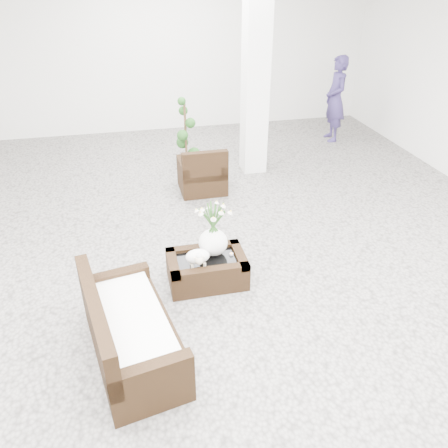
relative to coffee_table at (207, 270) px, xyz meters
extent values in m
plane|color=gray|center=(0.26, 0.33, -0.16)|extent=(11.00, 11.00, 0.00)
cube|color=white|center=(1.46, 3.13, 1.59)|extent=(0.40, 0.40, 3.50)
cube|color=black|center=(0.00, 0.00, 0.00)|extent=(0.90, 0.60, 0.31)
ellipsoid|color=white|center=(-0.12, -0.10, 0.26)|extent=(0.28, 0.23, 0.21)
cylinder|color=white|center=(0.30, 0.02, 0.17)|extent=(0.04, 0.04, 0.03)
cube|color=black|center=(0.40, 2.48, 0.23)|extent=(0.74, 0.71, 0.78)
cube|color=black|center=(-0.90, -0.99, 0.24)|extent=(0.97, 1.58, 0.79)
imported|color=#332859|center=(3.55, 4.32, 0.71)|extent=(0.46, 0.66, 1.72)
camera|label=1|loc=(-0.77, -4.27, 3.14)|focal=36.26mm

